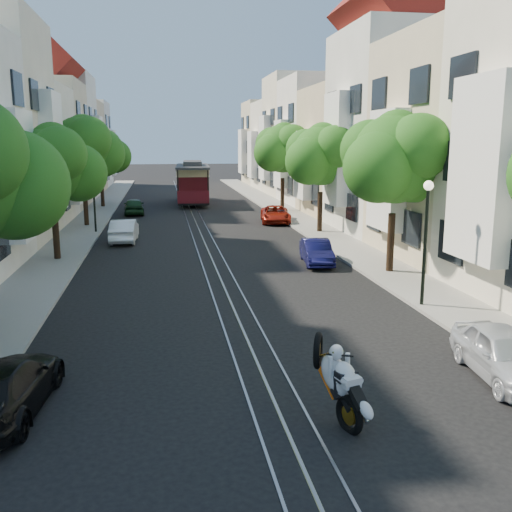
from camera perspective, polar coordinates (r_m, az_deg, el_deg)
name	(u,v)px	position (r m, az deg, el deg)	size (l,w,h in m)	color
ground	(194,218)	(41.84, -6.21, 3.77)	(200.00, 200.00, 0.00)	black
sidewalk_east	(291,215)	(42.84, 3.54, 4.08)	(2.50, 80.00, 0.12)	gray
sidewalk_west	(91,220)	(42.07, -16.14, 3.51)	(2.50, 80.00, 0.12)	gray
rail_left	(187,218)	(41.81, -6.96, 3.76)	(0.06, 80.00, 0.02)	gray
rail_slot	(194,218)	(41.84, -6.21, 3.79)	(0.06, 80.00, 0.02)	gray
rail_right	(202,218)	(41.87, -5.46, 3.81)	(0.06, 80.00, 0.02)	gray
lane_line	(194,218)	(41.84, -6.21, 3.78)	(0.08, 80.00, 0.01)	tan
townhouses_east	(353,146)	(43.67, 9.68, 10.82)	(7.75, 72.00, 12.00)	beige
townhouses_west	(17,148)	(42.43, -22.83, 9.95)	(7.75, 72.00, 11.76)	silver
tree_e_b	(396,161)	(24.33, 13.84, 9.21)	(4.93, 4.08, 6.68)	black
tree_e_c	(322,157)	(34.73, 6.64, 9.82)	(4.84, 3.99, 6.52)	black
tree_e_d	(284,150)	(45.40, 2.78, 10.59)	(5.01, 4.16, 6.85)	black
tree_w_b	(52,166)	(27.84, -19.69, 8.43)	(4.72, 3.87, 6.27)	black
tree_w_c	(83,148)	(38.69, -16.90, 10.27)	(5.13, 4.28, 7.09)	black
tree_w_d	(101,152)	(49.63, -15.25, 9.97)	(4.84, 3.99, 6.52)	black
lamp_east	(426,224)	(19.58, 16.66, 3.04)	(0.32, 0.32, 4.16)	black
lamp_west	(93,187)	(35.74, -15.95, 6.69)	(0.32, 0.32, 4.16)	black
sportbike_rider	(338,378)	(11.68, 8.18, -12.02)	(0.81, 1.96, 1.73)	black
cable_car	(193,181)	(51.49, -6.34, 7.49)	(3.26, 9.11, 3.45)	black
parked_car_e_near	(504,354)	(14.85, 23.57, -8.96)	(1.45, 3.60, 1.23)	silver
parked_car_e_mid	(317,252)	(26.19, 6.08, 0.42)	(1.19, 3.40, 1.12)	#0B0B39
parked_car_e_far	(275,214)	(39.32, 1.96, 4.19)	(1.92, 4.15, 1.15)	maroon
parked_car_w_near	(3,387)	(13.07, -23.95, -11.88)	(1.66, 4.08, 1.18)	black
parked_car_w_mid	(124,231)	(32.61, -13.04, 2.49)	(1.34, 3.84, 1.27)	white
parked_car_w_far	(134,206)	(44.67, -12.11, 4.88)	(1.48, 3.69, 1.26)	#143217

